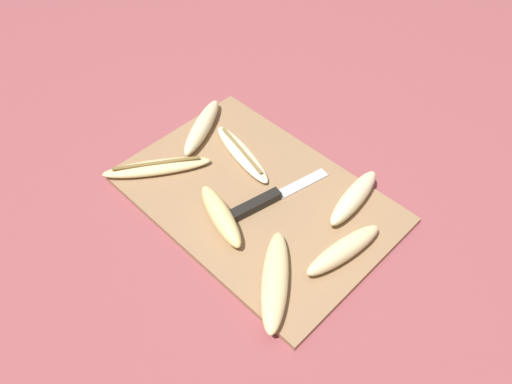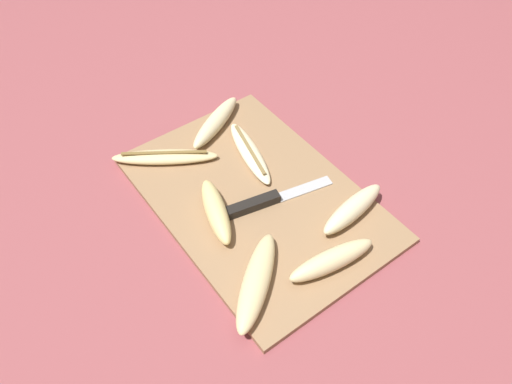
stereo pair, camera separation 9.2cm
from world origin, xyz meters
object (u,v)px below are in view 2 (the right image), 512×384
Objects in this scene: banana_golden_short at (216,211)px; banana_bright_far at (250,152)px; banana_pale_long at (353,209)px; knife at (262,202)px; banana_cream_curved at (216,122)px; banana_mellow_near at (165,157)px; banana_soft_right at (332,260)px; banana_ripe_center at (256,281)px.

banana_golden_short is 0.82× the size of banana_bright_far.
banana_bright_far is at bearing -166.10° from banana_pale_long.
knife is at bearing -135.40° from banana_pale_long.
banana_pale_long is 0.93× the size of banana_cream_curved.
banana_bright_far is at bearing 58.19° from banana_mellow_near.
banana_mellow_near reaches higher than knife.
banana_soft_right is at bearing -60.64° from banana_pale_long.
banana_ripe_center reaches higher than banana_bright_far.
banana_golden_short is 0.91× the size of banana_cream_curved.
banana_golden_short is 0.22m from banana_soft_right.
banana_bright_far is at bearing 4.24° from banana_cream_curved.
banana_soft_right is at bearing 71.02° from banana_ripe_center.
banana_pale_long is at bearing 54.55° from banana_golden_short.
banana_cream_curved is 0.14m from banana_mellow_near.
banana_pale_long is 0.92× the size of banana_ripe_center.
knife is 0.17m from banana_ripe_center.
banana_golden_short is 0.90× the size of banana_ripe_center.
banana_cream_curved is 0.99× the size of banana_ripe_center.
banana_pale_long reaches higher than banana_ripe_center.
banana_ripe_center is (0.13, -0.11, 0.01)m from knife.
knife is 1.23× the size of banana_ripe_center.
banana_ripe_center is at bearing -24.02° from banana_cream_curved.
banana_soft_right reaches higher than banana_cream_curved.
banana_golden_short is 0.95× the size of banana_soft_right.
knife is 0.23m from banana_cream_curved.
banana_pale_long reaches higher than banana_cream_curved.
banana_soft_right reaches higher than banana_bright_far.
banana_mellow_near is at bearing -148.04° from banana_pale_long.
banana_mellow_near is (-0.20, -0.09, 0.00)m from knife.
knife is 1.35× the size of banana_pale_long.
banana_pale_long is 0.12m from banana_soft_right.
banana_ripe_center is (0.02, -0.22, -0.00)m from banana_pale_long.
banana_soft_right reaches higher than banana_ripe_center.
knife is 1.10× the size of banana_mellow_near.
banana_ripe_center is (-0.04, -0.12, -0.00)m from banana_soft_right.
banana_mellow_near is at bearing 175.81° from banana_ripe_center.
banana_ripe_center is (0.16, -0.03, -0.00)m from banana_golden_short.
banana_bright_far is at bearing 171.20° from banana_soft_right.
banana_soft_right is 0.95× the size of banana_ripe_center.
banana_pale_long reaches higher than knife.
knife is 1.38× the size of banana_golden_short.
banana_mellow_near is (-0.32, -0.20, -0.01)m from banana_pale_long.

